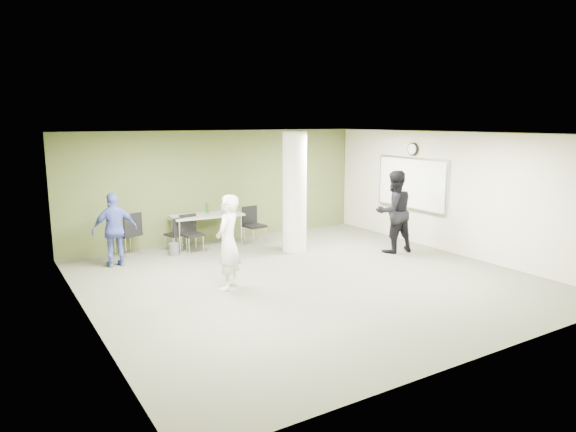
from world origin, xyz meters
TOP-DOWN VIEW (x-y plane):
  - floor at (0.00, 0.00)m, footprint 8.00×8.00m
  - ceiling at (0.00, 0.00)m, footprint 8.00×8.00m
  - wall_back at (0.00, 4.00)m, footprint 8.00×2.80m
  - wall_left at (-4.00, 0.00)m, footprint 0.02×8.00m
  - wall_right_cream at (4.00, 0.00)m, footprint 0.02×8.00m
  - column at (1.00, 2.00)m, footprint 0.56×0.56m
  - whiteboard at (3.92, 1.20)m, footprint 0.05×2.30m
  - wall_clock at (3.92, 1.20)m, footprint 0.06×0.32m
  - folding_table at (-0.62, 3.40)m, footprint 1.75×0.85m
  - wastebasket at (-1.58, 3.09)m, footprint 0.24×0.24m
  - chair_back_left at (-2.44, 3.56)m, footprint 0.64×0.64m
  - chair_back_right at (-1.39, 3.33)m, footprint 0.51×0.51m
  - chair_table_left at (-1.14, 3.16)m, footprint 0.49×0.49m
  - chair_table_right at (0.51, 3.18)m, footprint 0.52×0.52m
  - woman_white at (-1.52, 0.25)m, footprint 0.75×0.74m
  - man_black at (2.91, 0.70)m, footprint 1.02×0.85m
  - man_blue at (-2.92, 2.86)m, footprint 0.92×0.38m

SIDE VIEW (x-z plane):
  - floor at x=0.00m, z-range 0.00..0.00m
  - wastebasket at x=-1.58m, z-range 0.00..0.28m
  - chair_back_right at x=-1.39m, z-range 0.07..0.90m
  - chair_table_left at x=-1.14m, z-range 0.07..0.96m
  - chair_table_right at x=0.51m, z-range 0.08..1.01m
  - chair_back_left at x=-2.44m, z-range 0.09..1.08m
  - folding_table at x=-0.62m, z-range 0.23..1.29m
  - man_blue at x=-2.92m, z-range 0.00..1.57m
  - woman_white at x=-1.52m, z-range 0.00..1.74m
  - man_black at x=2.91m, z-range 0.00..1.92m
  - wall_back at x=0.00m, z-range 1.39..1.41m
  - wall_left at x=-4.00m, z-range 0.00..2.80m
  - wall_right_cream at x=4.00m, z-range 0.00..2.80m
  - column at x=1.00m, z-range 0.00..2.80m
  - whiteboard at x=3.92m, z-range 0.85..2.15m
  - wall_clock at x=3.92m, z-range 2.19..2.51m
  - ceiling at x=0.00m, z-range 2.80..2.80m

